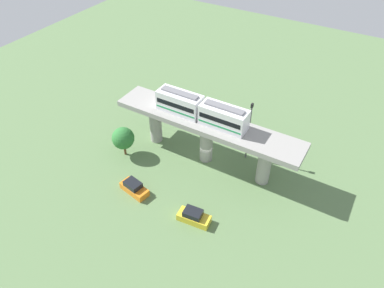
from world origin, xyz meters
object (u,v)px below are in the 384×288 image
parked_car_orange (134,188)px  tree_near_viaduct (123,138)px  parked_car_yellow (194,217)px  train (201,110)px  signal_post (249,129)px

parked_car_orange → tree_near_viaduct: size_ratio=0.92×
parked_car_yellow → parked_car_orange: size_ratio=0.98×
train → tree_near_viaduct: 12.85m
signal_post → parked_car_orange: bearing=144.2°
parked_car_yellow → tree_near_viaduct: size_ratio=0.90×
train → parked_car_yellow: (-11.02, -5.28, -8.00)m
parked_car_yellow → tree_near_viaduct: tree_near_viaduct is taller
signal_post → tree_near_viaduct: bearing=118.3°
train → parked_car_yellow: train is taller
tree_near_viaduct → parked_car_yellow: bearing=-109.9°
parked_car_orange → signal_post: signal_post is taller
train → parked_car_orange: bearing=158.6°
signal_post → train: bearing=119.3°
parked_car_orange → tree_near_viaduct: tree_near_viaduct is taller
parked_car_yellow → signal_post: 15.18m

